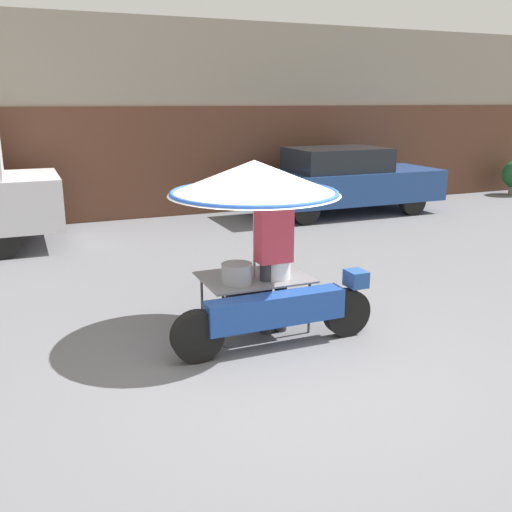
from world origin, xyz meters
The scene contains 5 objects.
ground_plane centered at (0.00, 0.00, 0.00)m, with size 36.00×36.00×0.00m, color slate.
shopfront_building centered at (0.00, 8.74, 2.10)m, with size 28.00×2.06×4.22m.
vendor_motorcycle_cart centered at (0.05, 0.87, 1.48)m, with size 2.25×1.88×1.91m.
vendor_person centered at (0.20, 0.75, 0.93)m, with size 0.38×0.22×1.65m.
parked_car centered at (4.50, 6.44, 0.77)m, with size 4.40×1.69×1.51m.
Camera 1 is at (-2.29, -4.71, 2.53)m, focal length 40.00 mm.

